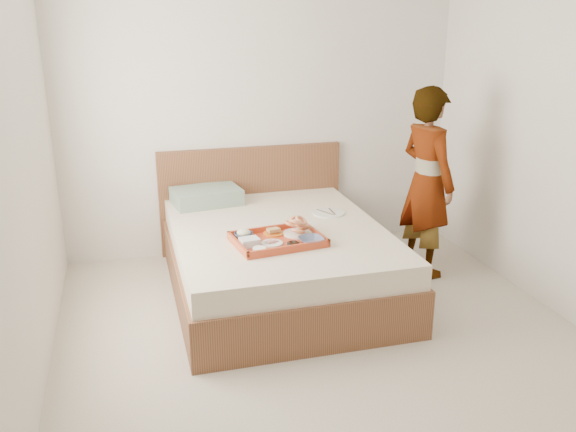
# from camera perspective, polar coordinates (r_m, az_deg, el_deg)

# --- Properties ---
(ground) EXTENTS (3.50, 4.00, 0.01)m
(ground) POSITION_cam_1_polar(r_m,az_deg,el_deg) (4.00, 4.42, -12.82)
(ground) COLOR beige
(ground) RESTS_ON ground
(wall_back) EXTENTS (3.50, 0.01, 2.60)m
(wall_back) POSITION_cam_1_polar(r_m,az_deg,el_deg) (5.39, -2.48, 10.25)
(wall_back) COLOR silver
(wall_back) RESTS_ON ground
(wall_left) EXTENTS (0.01, 4.00, 2.60)m
(wall_left) POSITION_cam_1_polar(r_m,az_deg,el_deg) (3.34, -24.59, 3.40)
(wall_left) COLOR silver
(wall_left) RESTS_ON ground
(bed) EXTENTS (1.65, 2.00, 0.53)m
(bed) POSITION_cam_1_polar(r_m,az_deg,el_deg) (4.70, -0.91, -4.13)
(bed) COLOR brown
(bed) RESTS_ON ground
(headboard) EXTENTS (1.65, 0.06, 0.95)m
(headboard) POSITION_cam_1_polar(r_m,az_deg,el_deg) (5.52, -3.45, 1.64)
(headboard) COLOR brown
(headboard) RESTS_ON ground
(pillow) EXTENTS (0.61, 0.46, 0.13)m
(pillow) POSITION_cam_1_polar(r_m,az_deg,el_deg) (5.21, -7.66, 1.86)
(pillow) COLOR gray
(pillow) RESTS_ON bed
(tray) EXTENTS (0.66, 0.52, 0.06)m
(tray) POSITION_cam_1_polar(r_m,az_deg,el_deg) (4.29, -0.97, -2.19)
(tray) COLOR #B74D25
(tray) RESTS_ON bed
(prawn_plate) EXTENTS (0.24, 0.24, 0.01)m
(prawn_plate) POSITION_cam_1_polar(r_m,az_deg,el_deg) (4.42, 0.91, -1.64)
(prawn_plate) COLOR white
(prawn_plate) RESTS_ON tray
(navy_bowl_big) EXTENTS (0.19, 0.19, 0.04)m
(navy_bowl_big) POSITION_cam_1_polar(r_m,az_deg,el_deg) (4.24, 2.17, -2.31)
(navy_bowl_big) COLOR #181E40
(navy_bowl_big) RESTS_ON tray
(sauce_dish) EXTENTS (0.10, 0.10, 0.03)m
(sauce_dish) POSITION_cam_1_polar(r_m,az_deg,el_deg) (4.17, 0.50, -2.75)
(sauce_dish) COLOR black
(sauce_dish) RESTS_ON tray
(meat_plate) EXTENTS (0.17, 0.17, 0.01)m
(meat_plate) POSITION_cam_1_polar(r_m,az_deg,el_deg) (4.23, -1.51, -2.57)
(meat_plate) COLOR white
(meat_plate) RESTS_ON tray
(bread_plate) EXTENTS (0.17, 0.17, 0.01)m
(bread_plate) POSITION_cam_1_polar(r_m,az_deg,el_deg) (4.42, -1.38, -1.63)
(bread_plate) COLOR orange
(bread_plate) RESTS_ON tray
(salad_bowl) EXTENTS (0.15, 0.15, 0.04)m
(salad_bowl) POSITION_cam_1_polar(r_m,az_deg,el_deg) (4.34, -4.18, -1.84)
(salad_bowl) COLOR #181E40
(salad_bowl) RESTS_ON tray
(plastic_tub) EXTENTS (0.14, 0.12, 0.06)m
(plastic_tub) POSITION_cam_1_polar(r_m,az_deg,el_deg) (4.20, -3.63, -2.46)
(plastic_tub) COLOR silver
(plastic_tub) RESTS_ON tray
(cheese_round) EXTENTS (0.10, 0.10, 0.03)m
(cheese_round) POSITION_cam_1_polar(r_m,az_deg,el_deg) (4.09, -2.71, -3.19)
(cheese_round) COLOR white
(cheese_round) RESTS_ON tray
(dinner_plate) EXTENTS (0.29, 0.29, 0.01)m
(dinner_plate) POSITION_cam_1_polar(r_m,az_deg,el_deg) (4.93, 3.82, 0.29)
(dinner_plate) COLOR white
(dinner_plate) RESTS_ON bed
(person) EXTENTS (0.48, 0.63, 1.55)m
(person) POSITION_cam_1_polar(r_m,az_deg,el_deg) (5.04, 12.89, 3.08)
(person) COLOR silver
(person) RESTS_ON ground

